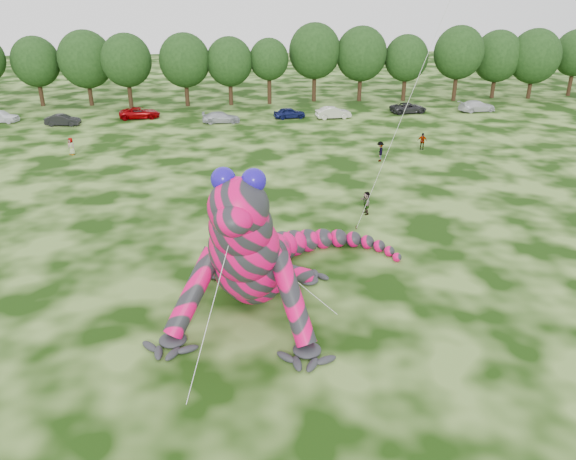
# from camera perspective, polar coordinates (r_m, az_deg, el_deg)

# --- Properties ---
(ground) EXTENTS (240.00, 240.00, 0.00)m
(ground) POSITION_cam_1_polar(r_m,az_deg,el_deg) (25.69, 3.89, -12.41)
(ground) COLOR #16330A
(ground) RESTS_ON ground
(inflatable_gecko) EXTENTS (16.99, 18.94, 8.17)m
(inflatable_gecko) POSITION_cam_1_polar(r_m,az_deg,el_deg) (28.45, -3.18, 0.85)
(inflatable_gecko) COLOR #DD0557
(inflatable_gecko) RESTS_ON ground
(tree_4) EXTENTS (6.22, 5.60, 9.06)m
(tree_4) POSITION_cam_1_polar(r_m,az_deg,el_deg) (84.01, -24.12, 14.49)
(tree_4) COLOR black
(tree_4) RESTS_ON ground
(tree_5) EXTENTS (7.16, 6.44, 9.80)m
(tree_5) POSITION_cam_1_polar(r_m,az_deg,el_deg) (81.91, -19.76, 15.21)
(tree_5) COLOR black
(tree_5) RESTS_ON ground
(tree_6) EXTENTS (6.52, 5.86, 9.49)m
(tree_6) POSITION_cam_1_polar(r_m,az_deg,el_deg) (79.08, -16.00, 15.29)
(tree_6) COLOR black
(tree_6) RESTS_ON ground
(tree_7) EXTENTS (6.68, 6.01, 9.48)m
(tree_7) POSITION_cam_1_polar(r_m,az_deg,el_deg) (78.22, -10.40, 15.71)
(tree_7) COLOR black
(tree_7) RESTS_ON ground
(tree_8) EXTENTS (6.14, 5.53, 8.94)m
(tree_8) POSITION_cam_1_polar(r_m,az_deg,el_deg) (78.17, -5.93, 15.75)
(tree_8) COLOR black
(tree_8) RESTS_ON ground
(tree_9) EXTENTS (5.27, 4.74, 8.68)m
(tree_9) POSITION_cam_1_polar(r_m,az_deg,el_deg) (78.68, -1.92, 15.81)
(tree_9) COLOR black
(tree_9) RESTS_ON ground
(tree_10) EXTENTS (7.09, 6.38, 10.50)m
(tree_10) POSITION_cam_1_polar(r_m,az_deg,el_deg) (80.41, 2.71, 16.62)
(tree_10) COLOR black
(tree_10) RESTS_ON ground
(tree_11) EXTENTS (7.01, 6.31, 10.07)m
(tree_11) POSITION_cam_1_polar(r_m,az_deg,el_deg) (81.18, 7.41, 16.38)
(tree_11) COLOR black
(tree_11) RESTS_ON ground
(tree_12) EXTENTS (5.99, 5.39, 8.97)m
(tree_12) POSITION_cam_1_polar(r_m,az_deg,el_deg) (82.38, 11.86, 15.81)
(tree_12) COLOR black
(tree_12) RESTS_ON ground
(tree_13) EXTENTS (6.83, 6.15, 10.13)m
(tree_13) POSITION_cam_1_polar(r_m,az_deg,el_deg) (84.06, 16.85, 15.87)
(tree_13) COLOR black
(tree_13) RESTS_ON ground
(tree_14) EXTENTS (6.82, 6.14, 9.40)m
(tree_14) POSITION_cam_1_polar(r_m,az_deg,el_deg) (88.05, 20.41, 15.50)
(tree_14) COLOR black
(tree_14) RESTS_ON ground
(tree_15) EXTENTS (7.17, 6.45, 9.63)m
(tree_15) POSITION_cam_1_polar(r_m,az_deg,el_deg) (89.43, 23.69, 15.19)
(tree_15) COLOR black
(tree_15) RESTS_ON ground
(tree_16) EXTENTS (6.26, 5.63, 9.37)m
(tree_16) POSITION_cam_1_polar(r_m,az_deg,el_deg) (94.28, 27.07, 14.89)
(tree_16) COLOR black
(tree_16) RESTS_ON ground
(car_0) EXTENTS (4.61, 2.61, 1.48)m
(car_0) POSITION_cam_1_polar(r_m,az_deg,el_deg) (76.18, -27.20, 10.26)
(car_0) COLOR white
(car_0) RESTS_ON ground
(car_1) EXTENTS (4.00, 1.60, 1.29)m
(car_1) POSITION_cam_1_polar(r_m,az_deg,el_deg) (71.36, -21.91, 10.32)
(car_1) COLOR black
(car_1) RESTS_ON ground
(car_2) EXTENTS (5.10, 2.74, 1.36)m
(car_2) POSITION_cam_1_polar(r_m,az_deg,el_deg) (72.39, -14.83, 11.43)
(car_2) COLOR #850104
(car_2) RESTS_ON ground
(car_3) EXTENTS (4.49, 1.97, 1.29)m
(car_3) POSITION_cam_1_polar(r_m,az_deg,el_deg) (68.23, -6.82, 11.29)
(car_3) COLOR #A1A5AB
(car_3) RESTS_ON ground
(car_4) EXTENTS (4.09, 2.23, 1.32)m
(car_4) POSITION_cam_1_polar(r_m,az_deg,el_deg) (70.17, 0.15, 11.81)
(car_4) COLOR #0E1444
(car_4) RESTS_ON ground
(car_5) EXTENTS (4.47, 2.07, 1.42)m
(car_5) POSITION_cam_1_polar(r_m,az_deg,el_deg) (70.27, 4.61, 11.79)
(car_5) COLOR #BAB7AB
(car_5) RESTS_ON ground
(car_6) EXTENTS (4.99, 2.94, 1.30)m
(car_6) POSITION_cam_1_polar(r_m,az_deg,el_deg) (74.83, 12.14, 12.04)
(car_6) COLOR #272729
(car_6) RESTS_ON ground
(car_7) EXTENTS (5.15, 2.87, 1.41)m
(car_7) POSITION_cam_1_polar(r_m,az_deg,el_deg) (77.96, 18.65, 11.84)
(car_7) COLOR silver
(car_7) RESTS_ON ground
(spectator_2) EXTENTS (0.95, 1.33, 1.86)m
(spectator_2) POSITION_cam_1_polar(r_m,az_deg,el_deg) (53.09, 9.33, 7.88)
(spectator_2) COLOR gray
(spectator_2) RESTS_ON ground
(spectator_4) EXTENTS (0.96, 0.91, 1.66)m
(spectator_4) POSITION_cam_1_polar(r_m,az_deg,el_deg) (58.38, -21.16, 7.94)
(spectator_4) COLOR gray
(spectator_4) RESTS_ON ground
(spectator_3) EXTENTS (1.05, 0.73, 1.66)m
(spectator_3) POSITION_cam_1_polar(r_m,az_deg,el_deg) (57.91, 13.47, 8.77)
(spectator_3) COLOR gray
(spectator_3) RESTS_ON ground
(spectator_5) EXTENTS (0.59, 1.58, 1.67)m
(spectator_5) POSITION_cam_1_polar(r_m,az_deg,el_deg) (40.41, 7.96, 2.77)
(spectator_5) COLOR gray
(spectator_5) RESTS_ON ground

